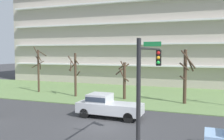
# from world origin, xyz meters

# --- Properties ---
(ground) EXTENTS (160.00, 160.00, 0.00)m
(ground) POSITION_xyz_m (0.00, 0.00, 0.00)
(ground) COLOR #38383A
(grass_lawn_strip) EXTENTS (80.00, 16.00, 0.08)m
(grass_lawn_strip) POSITION_xyz_m (0.00, 14.00, 0.04)
(grass_lawn_strip) COLOR #66844C
(grass_lawn_strip) RESTS_ON ground
(apartment_building) EXTENTS (54.72, 14.45, 20.12)m
(apartment_building) POSITION_xyz_m (0.00, 28.75, 10.06)
(apartment_building) COLOR #B2A899
(apartment_building) RESTS_ON ground
(tree_far_left) EXTENTS (2.11, 2.09, 6.18)m
(tree_far_left) POSITION_xyz_m (-13.90, 11.30, 3.22)
(tree_far_left) COLOR #423023
(tree_far_left) RESTS_ON ground
(tree_left) EXTENTS (1.46, 1.48, 5.32)m
(tree_left) POSITION_xyz_m (-7.70, 10.04, 2.88)
(tree_left) COLOR #423023
(tree_left) RESTS_ON ground
(tree_center) EXTENTS (1.74, 1.79, 4.43)m
(tree_center) POSITION_xyz_m (-1.61, 10.44, 2.41)
(tree_center) COLOR #423023
(tree_center) RESTS_ON ground
(tree_right) EXTENTS (1.66, 1.31, 5.69)m
(tree_right) POSITION_xyz_m (5.12, 10.11, 3.15)
(tree_right) COLOR #423023
(tree_right) RESTS_ON ground
(pickup_silver_center_right) EXTENTS (5.45, 2.13, 1.95)m
(pickup_silver_center_right) POSITION_xyz_m (-0.59, 2.51, 1.02)
(pickup_silver_center_right) COLOR #B7BABF
(pickup_silver_center_right) RESTS_ON ground
(traffic_signal_mast) EXTENTS (0.90, 5.15, 5.97)m
(traffic_signal_mast) POSITION_xyz_m (4.36, -4.83, 4.09)
(traffic_signal_mast) COLOR black
(traffic_signal_mast) RESTS_ON ground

